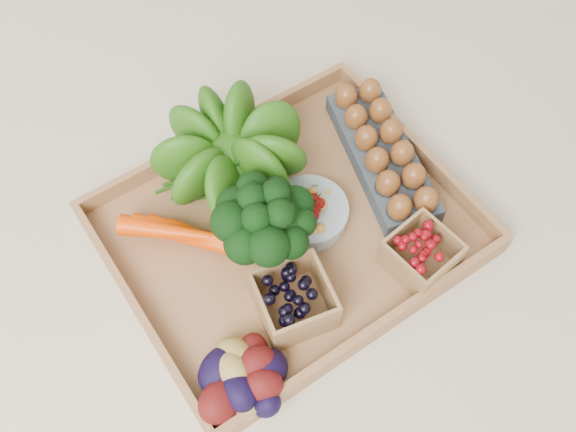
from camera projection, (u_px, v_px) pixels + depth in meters
ground at (288, 235)px, 1.06m from camera, size 4.00×4.00×0.00m
tray at (288, 232)px, 1.05m from camera, size 0.55×0.45×0.01m
carrots at (200, 238)px, 1.01m from camera, size 0.23×0.16×0.05m
lettuce at (229, 147)px, 1.03m from camera, size 0.17×0.17×0.17m
broccoli at (268, 235)px, 0.97m from camera, size 0.15×0.15×0.12m
cherry_bowl at (308, 213)px, 1.04m from camera, size 0.13×0.13×0.03m
egg_carton at (382, 156)px, 1.10m from camera, size 0.18×0.30×0.03m
potatoes at (248, 377)px, 0.88m from camera, size 0.15×0.15×0.09m
punnet_blackberry at (294, 300)px, 0.94m from camera, size 0.13×0.13×0.07m
punnet_raspberry at (421, 254)px, 0.99m from camera, size 0.11×0.11×0.07m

